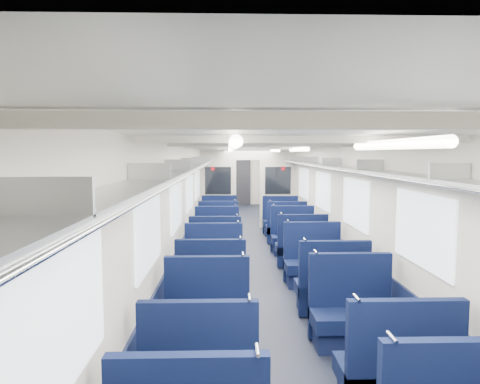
# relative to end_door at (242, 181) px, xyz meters

# --- Properties ---
(floor) EXTENTS (2.80, 18.00, 0.01)m
(floor) POSITION_rel_end_door_xyz_m (0.00, -8.94, -1.00)
(floor) COLOR black
(floor) RESTS_ON ground
(ceiling) EXTENTS (2.80, 18.00, 0.01)m
(ceiling) POSITION_rel_end_door_xyz_m (0.00, -8.94, 1.35)
(ceiling) COLOR silver
(ceiling) RESTS_ON wall_left
(wall_left) EXTENTS (0.02, 18.00, 2.35)m
(wall_left) POSITION_rel_end_door_xyz_m (-1.40, -8.94, 0.18)
(wall_left) COLOR beige
(wall_left) RESTS_ON floor
(dado_left) EXTENTS (0.03, 17.90, 0.70)m
(dado_left) POSITION_rel_end_door_xyz_m (-1.39, -8.94, -0.65)
(dado_left) COLOR black
(dado_left) RESTS_ON floor
(wall_right) EXTENTS (0.02, 18.00, 2.35)m
(wall_right) POSITION_rel_end_door_xyz_m (1.40, -8.94, 0.18)
(wall_right) COLOR beige
(wall_right) RESTS_ON floor
(dado_right) EXTENTS (0.03, 17.90, 0.70)m
(dado_right) POSITION_rel_end_door_xyz_m (1.39, -8.94, -0.65)
(dado_right) COLOR black
(dado_right) RESTS_ON floor
(wall_far) EXTENTS (2.80, 0.02, 2.35)m
(wall_far) POSITION_rel_end_door_xyz_m (0.00, 0.06, 0.18)
(wall_far) COLOR beige
(wall_far) RESTS_ON floor
(luggage_rack_left) EXTENTS (0.36, 17.40, 0.18)m
(luggage_rack_left) POSITION_rel_end_door_xyz_m (-1.21, -8.94, 0.97)
(luggage_rack_left) COLOR #B2B5BA
(luggage_rack_left) RESTS_ON wall_left
(luggage_rack_right) EXTENTS (0.36, 17.40, 0.18)m
(luggage_rack_right) POSITION_rel_end_door_xyz_m (1.21, -8.94, 0.97)
(luggage_rack_right) COLOR #B2B5BA
(luggage_rack_right) RESTS_ON wall_right
(windows) EXTENTS (2.78, 15.60, 0.75)m
(windows) POSITION_rel_end_door_xyz_m (0.00, -9.40, 0.42)
(windows) COLOR white
(windows) RESTS_ON wall_left
(ceiling_fittings) EXTENTS (2.70, 16.06, 0.11)m
(ceiling_fittings) POSITION_rel_end_door_xyz_m (0.00, -9.20, 1.29)
(ceiling_fittings) COLOR beige
(ceiling_fittings) RESTS_ON ceiling
(end_door) EXTENTS (0.75, 0.06, 2.00)m
(end_door) POSITION_rel_end_door_xyz_m (0.00, 0.00, 0.00)
(end_door) COLOR black
(end_door) RESTS_ON floor
(bulkhead) EXTENTS (2.80, 0.10, 2.35)m
(bulkhead) POSITION_rel_end_door_xyz_m (-0.00, -5.81, 0.23)
(bulkhead) COLOR beige
(bulkhead) RESTS_ON floor
(seat_4) EXTENTS (0.96, 0.53, 1.08)m
(seat_4) POSITION_rel_end_door_xyz_m (-0.83, -14.98, -0.67)
(seat_4) COLOR #0C163C
(seat_4) RESTS_ON floor
(seat_5) EXTENTS (0.96, 0.53, 1.08)m
(seat_5) POSITION_rel_end_door_xyz_m (0.83, -15.00, -0.67)
(seat_5) COLOR #0C163C
(seat_5) RESTS_ON floor
(seat_6) EXTENTS (0.96, 0.53, 1.08)m
(seat_6) POSITION_rel_end_door_xyz_m (-0.83, -13.77, -0.67)
(seat_6) COLOR #0C163C
(seat_6) RESTS_ON floor
(seat_7) EXTENTS (0.96, 0.53, 1.08)m
(seat_7) POSITION_rel_end_door_xyz_m (0.83, -13.67, -0.67)
(seat_7) COLOR #0C163C
(seat_7) RESTS_ON floor
(seat_8) EXTENTS (0.96, 0.53, 1.08)m
(seat_8) POSITION_rel_end_door_xyz_m (-0.83, -12.55, -0.67)
(seat_8) COLOR #0C163C
(seat_8) RESTS_ON floor
(seat_9) EXTENTS (0.96, 0.53, 1.08)m
(seat_9) POSITION_rel_end_door_xyz_m (0.83, -12.69, -0.67)
(seat_9) COLOR #0C163C
(seat_9) RESTS_ON floor
(seat_10) EXTENTS (0.96, 0.53, 1.08)m
(seat_10) POSITION_rel_end_door_xyz_m (-0.83, -11.45, -0.67)
(seat_10) COLOR #0C163C
(seat_10) RESTS_ON floor
(seat_11) EXTENTS (0.96, 0.53, 1.08)m
(seat_11) POSITION_rel_end_door_xyz_m (0.83, -11.39, -0.67)
(seat_11) COLOR #0C163C
(seat_11) RESTS_ON floor
(seat_12) EXTENTS (0.96, 0.53, 1.08)m
(seat_12) POSITION_rel_end_door_xyz_m (-0.83, -10.43, -0.67)
(seat_12) COLOR #0C163C
(seat_12) RESTS_ON floor
(seat_13) EXTENTS (0.96, 0.53, 1.08)m
(seat_13) POSITION_rel_end_door_xyz_m (0.83, -10.21, -0.67)
(seat_13) COLOR #0C163C
(seat_13) RESTS_ON floor
(seat_14) EXTENTS (0.96, 0.53, 1.08)m
(seat_14) POSITION_rel_end_door_xyz_m (-0.83, -9.19, -0.67)
(seat_14) COLOR #0C163C
(seat_14) RESTS_ON floor
(seat_15) EXTENTS (0.96, 0.53, 1.08)m
(seat_15) POSITION_rel_end_door_xyz_m (0.83, -9.14, -0.67)
(seat_15) COLOR #0C163C
(seat_15) RESTS_ON floor
(seat_16) EXTENTS (0.96, 0.53, 1.08)m
(seat_16) POSITION_rel_end_door_xyz_m (-0.83, -7.90, -0.67)
(seat_16) COLOR #0C163C
(seat_16) RESTS_ON floor
(seat_17) EXTENTS (0.96, 0.53, 1.08)m
(seat_17) POSITION_rel_end_door_xyz_m (0.83, -8.03, -0.67)
(seat_17) COLOR #0C163C
(seat_17) RESTS_ON floor
(seat_18) EXTENTS (0.96, 0.53, 1.08)m
(seat_18) POSITION_rel_end_door_xyz_m (-0.83, -6.76, -0.67)
(seat_18) COLOR #0C163C
(seat_18) RESTS_ON floor
(seat_19) EXTENTS (0.96, 0.53, 1.08)m
(seat_19) POSITION_rel_end_door_xyz_m (0.83, -6.96, -0.67)
(seat_19) COLOR #0C163C
(seat_19) RESTS_ON floor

